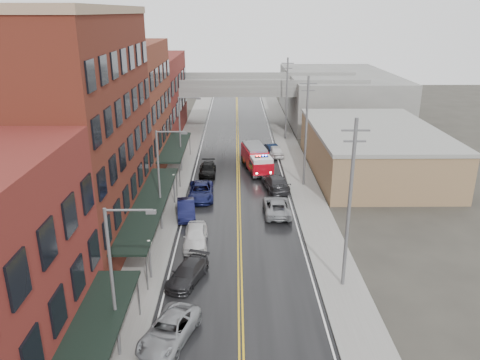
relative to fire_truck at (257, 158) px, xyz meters
name	(u,v)px	position (x,y,z in m)	size (l,w,h in m)	color
road	(239,203)	(-2.23, -10.50, -1.50)	(11.00, 160.00, 0.02)	black
sidewalk_left	(166,203)	(-9.53, -10.50, -1.43)	(3.00, 160.00, 0.15)	slate
sidewalk_right	(311,203)	(5.07, -10.50, -1.43)	(3.00, 160.00, 0.15)	slate
curb_left	(182,203)	(-7.88, -10.50, -1.43)	(0.30, 160.00, 0.15)	gray
curb_right	(295,203)	(3.42, -10.50, -1.43)	(0.30, 160.00, 0.15)	gray
brick_building_b	(72,134)	(-15.53, -17.50, 7.49)	(9.00, 20.00, 18.00)	#4C1F14
brick_building_c	(123,109)	(-15.53, 0.00, 5.99)	(9.00, 15.00, 15.00)	brown
brick_building_far	(150,96)	(-15.53, 17.50, 4.49)	(9.00, 20.00, 12.00)	maroon
tan_building	(372,151)	(13.77, -0.50, 0.99)	(14.00, 22.00, 5.00)	#90724D
right_far_block	(338,96)	(15.77, 29.50, 2.49)	(18.00, 30.00, 8.00)	slate
awning_1	(150,203)	(-9.73, -17.50, 1.48)	(2.60, 18.00, 3.09)	black
awning_2	(175,147)	(-9.72, 0.00, 1.48)	(2.60, 13.00, 3.09)	black
globe_lamp_1	(149,251)	(-8.63, -24.50, 0.80)	(0.44, 0.44, 3.12)	#59595B
globe_lamp_2	(174,182)	(-8.63, -10.50, 0.80)	(0.44, 0.44, 3.12)	#59595B
street_lamp_0	(116,275)	(-8.78, -32.50, 3.68)	(2.64, 0.22, 9.00)	#59595B
street_lamp_1	(162,175)	(-8.78, -16.50, 3.68)	(2.64, 0.22, 9.00)	#59595B
street_lamp_2	(182,130)	(-8.78, -0.50, 3.68)	(2.64, 0.22, 9.00)	#59595B
utility_pole_0	(349,203)	(4.97, -25.50, 4.80)	(1.80, 0.24, 12.00)	#59595B
utility_pole_1	(306,130)	(4.97, -5.50, 4.80)	(1.80, 0.24, 12.00)	#59595B
utility_pole_2	(287,97)	(4.97, 14.50, 4.80)	(1.80, 0.24, 12.00)	#59595B
overpass	(237,92)	(-2.23, 21.50, 4.48)	(40.00, 10.00, 7.50)	slate
fire_truck	(257,158)	(0.00, 0.00, 0.00)	(4.09, 7.93, 2.78)	#AF0814
parked_car_left_2	(169,330)	(-6.42, -31.20, -0.80)	(2.34, 5.07, 1.41)	gray
parked_car_left_3	(188,273)	(-5.97, -24.80, -0.84)	(1.88, 4.62, 1.34)	black
parked_car_left_4	(196,236)	(-5.83, -19.30, -0.70)	(1.91, 4.74, 1.61)	silver
parked_car_left_5	(186,209)	(-7.18, -13.59, -0.75)	(1.60, 4.59, 1.51)	#0E1034
parked_car_left_6	(201,191)	(-6.10, -9.04, -0.75)	(2.52, 5.47, 1.52)	#121746
parked_car_left_7	(208,169)	(-5.83, -1.74, -0.83)	(1.91, 4.69, 1.36)	black
parked_car_right_0	(277,206)	(1.37, -13.01, -0.76)	(2.48, 5.39, 1.50)	gray
parked_car_right_1	(276,182)	(1.78, -6.59, -0.68)	(2.31, 5.69, 1.65)	#2A2A2D
parked_car_right_2	(275,151)	(2.75, 5.70, -0.75)	(1.79, 4.44, 1.51)	silver
parked_car_right_3	(271,148)	(2.23, 7.30, -0.83)	(1.43, 4.09, 1.35)	black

